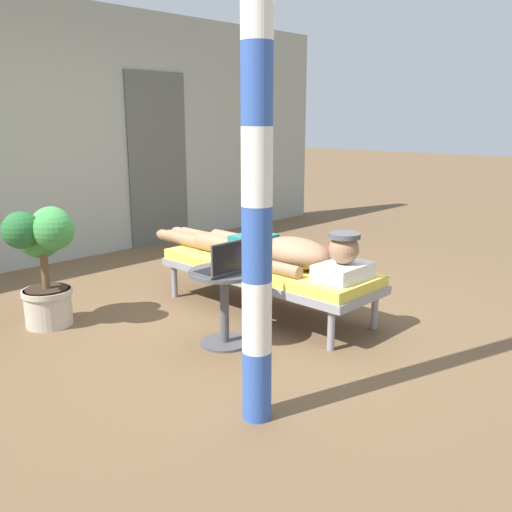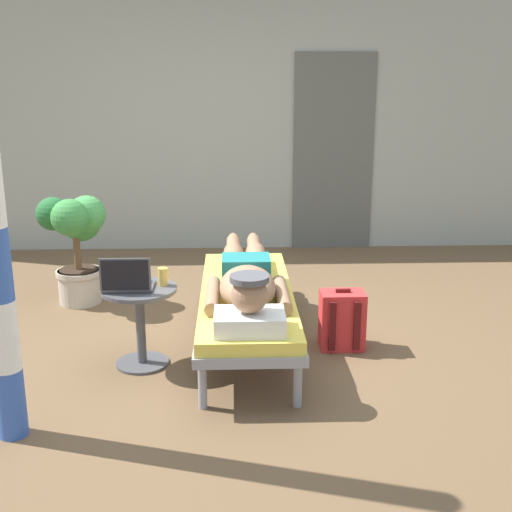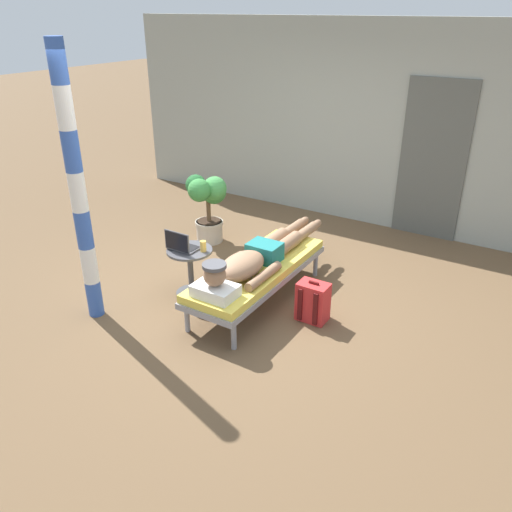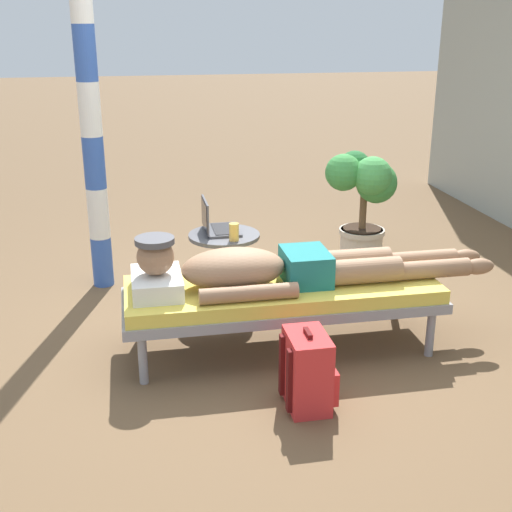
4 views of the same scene
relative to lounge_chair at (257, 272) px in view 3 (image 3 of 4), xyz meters
The scene contains 11 objects.
ground_plane 0.41m from the lounge_chair, behind, with size 40.00×40.00×0.00m, color brown.
house_wall_back 2.97m from the lounge_chair, 90.00° to the left, with size 7.60×0.20×2.70m, color #999E93.
house_door_panel 2.93m from the lounge_chair, 69.97° to the left, with size 0.84×0.03×2.04m, color #545651.
lounge_chair is the anchor object (origin of this frame).
person_reclining 0.18m from the lounge_chair, 90.00° to the right, with size 0.53×2.17×0.33m.
side_table 0.73m from the lounge_chair, 160.45° to the right, with size 0.48×0.48×0.52m.
laptop 0.83m from the lounge_chair, 158.43° to the right, with size 0.31×0.24×0.23m.
drink_glass 0.62m from the lounge_chair, 159.55° to the right, with size 0.06×0.06×0.12m, color gold.
backpack 0.67m from the lounge_chair, ahead, with size 0.30×0.26×0.42m.
potted_plant 1.67m from the lounge_chair, 144.19° to the left, with size 0.54×0.58×0.90m.
porch_post 1.90m from the lounge_chair, 139.01° to the right, with size 0.15×0.15×2.60m.
Camera 3 is at (2.69, -4.02, 2.81)m, focal length 36.23 mm.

